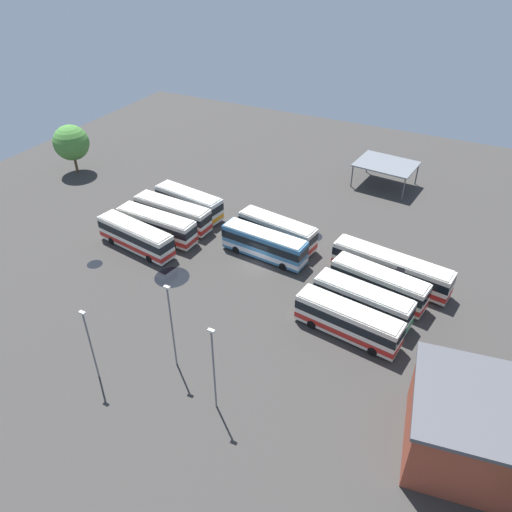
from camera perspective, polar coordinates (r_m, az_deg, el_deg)
ground_plane at (r=60.99m, az=0.11°, el=-0.90°), size 107.21×107.21×0.00m
bus_row0_slot0 at (r=59.18m, az=15.31°, el=-1.36°), size 14.16×4.50×3.54m
bus_row0_slot1 at (r=56.41m, az=13.95°, el=-3.12°), size 11.08×4.36×3.54m
bus_row0_slot2 at (r=53.61m, az=12.16°, el=-5.12°), size 10.78×4.02×3.54m
bus_row0_slot3 at (r=51.00m, az=10.54°, el=-7.33°), size 11.19×4.04×3.54m
bus_row1_slot0 at (r=63.93m, az=2.45°, el=2.93°), size 10.93×4.23×3.54m
bus_row1_slot1 at (r=61.24m, az=0.94°, el=1.38°), size 11.26×3.60×3.54m
bus_row2_slot0 at (r=71.12m, az=-7.74°, el=6.16°), size 10.86×4.15×3.54m
bus_row2_slot1 at (r=68.79m, az=-9.60°, el=4.92°), size 11.55×3.33×3.54m
bus_row2_slot2 at (r=66.38m, az=-11.38°, el=3.52°), size 11.43×3.12×3.54m
bus_row2_slot3 at (r=64.56m, az=-13.70°, el=2.21°), size 11.51×4.33×3.54m
depot_building at (r=43.31m, az=22.60°, el=-17.50°), size 9.51×10.89×6.22m
maintenance_shelter at (r=80.45m, az=14.79°, el=10.16°), size 9.53×7.80×3.74m
lamp_post_near_entrance at (r=46.67m, az=-18.58°, el=-9.43°), size 0.56×0.28×7.98m
lamp_post_mid_lot at (r=45.53m, az=-9.70°, el=-7.75°), size 0.56×0.28×9.50m
lamp_post_by_building at (r=41.69m, az=-4.90°, el=-12.61°), size 0.56×0.28×9.12m
tree_east_edge at (r=87.04m, az=-20.53°, el=12.13°), size 5.70×5.70×8.00m
puddle_back_corner at (r=59.63m, az=-9.66°, el=-2.42°), size 4.18×4.18×0.01m
puddle_between_rows at (r=66.60m, az=6.56°, el=2.25°), size 2.58×2.58×0.01m
puddle_near_shelter at (r=64.06m, az=16.55°, el=-0.59°), size 1.73×1.73×0.01m
puddle_front_lane at (r=64.07m, az=-18.09°, el=-0.91°), size 1.90×1.90×0.01m
puddle_centre_drain at (r=61.90m, az=16.77°, el=-2.01°), size 3.84×3.84×0.01m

